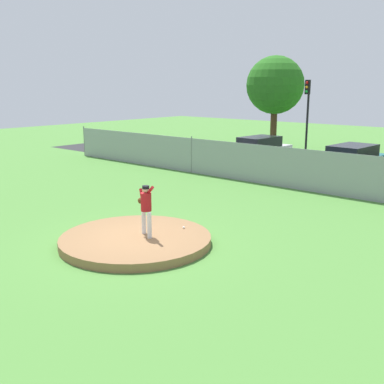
% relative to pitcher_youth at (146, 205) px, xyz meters
% --- Properties ---
extents(ground_plane, '(80.00, 80.00, 0.00)m').
position_rel_pitcher_youth_xyz_m(ground_plane, '(-0.22, 5.75, -1.21)').
color(ground_plane, '#4C8438').
extents(asphalt_strip, '(44.00, 7.00, 0.01)m').
position_rel_pitcher_youth_xyz_m(asphalt_strip, '(-0.22, 14.25, -1.20)').
color(asphalt_strip, '#2B2B2D').
rests_on(asphalt_strip, ground_plane).
extents(pitchers_mound, '(4.56, 4.56, 0.25)m').
position_rel_pitcher_youth_xyz_m(pitchers_mound, '(-0.22, -0.25, -1.08)').
color(pitchers_mound, olive).
rests_on(pitchers_mound, ground_plane).
extents(pitcher_youth, '(0.82, 0.34, 1.60)m').
position_rel_pitcher_youth_xyz_m(pitcher_youth, '(0.00, 0.00, 0.00)').
color(pitcher_youth, silver).
rests_on(pitcher_youth, pitchers_mound).
extents(baseball, '(0.07, 0.07, 0.07)m').
position_rel_pitcher_youth_xyz_m(baseball, '(0.39, 1.25, -0.91)').
color(baseball, white).
rests_on(baseball, pitchers_mound).
extents(chainlink_fence, '(32.40, 0.07, 2.00)m').
position_rel_pitcher_youth_xyz_m(chainlink_fence, '(-0.22, 9.75, -0.25)').
color(chainlink_fence, gray).
rests_on(chainlink_fence, ground_plane).
extents(parked_car_white, '(2.01, 4.75, 1.67)m').
position_rel_pitcher_youth_xyz_m(parked_car_white, '(-5.46, 14.61, -0.40)').
color(parked_car_white, silver).
rests_on(parked_car_white, ground_plane).
extents(parked_car_teal, '(2.14, 4.82, 1.71)m').
position_rel_pitcher_youth_xyz_m(parked_car_teal, '(0.56, 14.04, -0.38)').
color(parked_car_teal, '#146066').
rests_on(parked_car_teal, ground_plane).
extents(traffic_cone_orange, '(0.40, 0.40, 0.55)m').
position_rel_pitcher_youth_xyz_m(traffic_cone_orange, '(-8.32, 12.20, -0.94)').
color(traffic_cone_orange, orange).
rests_on(traffic_cone_orange, asphalt_strip).
extents(traffic_light_near, '(0.28, 0.46, 5.04)m').
position_rel_pitcher_youth_xyz_m(traffic_light_near, '(-4.32, 18.32, 2.23)').
color(traffic_light_near, black).
rests_on(traffic_light_near, ground_plane).
extents(tree_tall_centre, '(4.26, 4.26, 6.86)m').
position_rel_pitcher_youth_xyz_m(tree_tall_centre, '(-8.53, 21.27, 3.50)').
color(tree_tall_centre, '#4C331E').
rests_on(tree_tall_centre, ground_plane).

